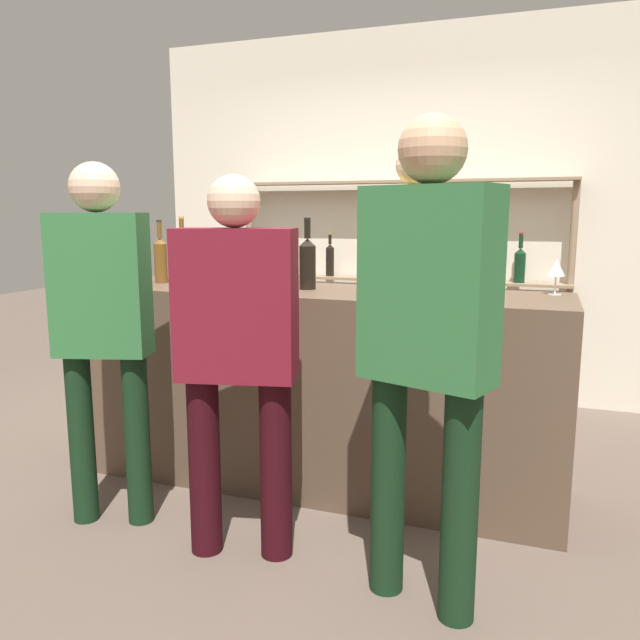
{
  "coord_description": "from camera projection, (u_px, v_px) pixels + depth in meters",
  "views": [
    {
      "loc": [
        1.07,
        -2.97,
        1.42
      ],
      "look_at": [
        0.0,
        0.0,
        0.88
      ],
      "focal_mm": 35.0,
      "sensor_mm": 36.0,
      "label": 1
    }
  ],
  "objects": [
    {
      "name": "bar_counter",
      "position": [
        320.0,
        388.0,
        3.26
      ],
      "size": [
        2.46,
        0.64,
        1.03
      ],
      "primitive_type": "cube",
      "color": "brown",
      "rests_on": "ground_plane"
    },
    {
      "name": "counter_bottle_3",
      "position": [
        161.0,
        259.0,
        3.48
      ],
      "size": [
        0.07,
        0.07,
        0.35
      ],
      "color": "brown",
      "rests_on": "bar_counter"
    },
    {
      "name": "ground_plane",
      "position": [
        320.0,
        481.0,
        3.35
      ],
      "size": [
        16.0,
        16.0,
        0.0
      ],
      "primitive_type": "plane",
      "color": "brown"
    },
    {
      "name": "counter_bottle_2",
      "position": [
        308.0,
        262.0,
        3.19
      ],
      "size": [
        0.09,
        0.09,
        0.36
      ],
      "color": "black",
      "rests_on": "bar_counter"
    },
    {
      "name": "counter_bottle_0",
      "position": [
        183.0,
        257.0,
        3.53
      ],
      "size": [
        0.07,
        0.07,
        0.37
      ],
      "color": "brown",
      "rests_on": "bar_counter"
    },
    {
      "name": "back_wall",
      "position": [
        403.0,
        216.0,
        4.89
      ],
      "size": [
        4.06,
        0.12,
        2.8
      ],
      "primitive_type": "cube",
      "color": "beige",
      "rests_on": "ground_plane"
    },
    {
      "name": "wine_glass",
      "position": [
        556.0,
        268.0,
        2.97
      ],
      "size": [
        0.08,
        0.08,
        0.17
      ],
      "color": "silver",
      "rests_on": "bar_counter"
    },
    {
      "name": "counter_bottle_1",
      "position": [
        373.0,
        268.0,
        2.96
      ],
      "size": [
        0.08,
        0.08,
        0.34
      ],
      "color": "black",
      "rests_on": "bar_counter"
    },
    {
      "name": "back_shelf",
      "position": [
        399.0,
        253.0,
        4.77
      ],
      "size": [
        2.55,
        0.18,
        1.66
      ],
      "color": "#897056",
      "rests_on": "ground_plane"
    },
    {
      "name": "cork_jar",
      "position": [
        416.0,
        277.0,
        3.12
      ],
      "size": [
        0.11,
        0.11,
        0.15
      ],
      "color": "silver",
      "rests_on": "bar_counter"
    },
    {
      "name": "customer_left",
      "position": [
        102.0,
        316.0,
        2.76
      ],
      "size": [
        0.44,
        0.29,
        1.64
      ],
      "rotation": [
        0.0,
        0.0,
        1.86
      ],
      "color": "black",
      "rests_on": "ground_plane"
    },
    {
      "name": "customer_right",
      "position": [
        427.0,
        330.0,
        2.13
      ],
      "size": [
        0.5,
        0.34,
        1.74
      ],
      "rotation": [
        0.0,
        0.0,
        1.24
      ],
      "color": "black",
      "rests_on": "ground_plane"
    },
    {
      "name": "customer_center",
      "position": [
        237.0,
        343.0,
        2.49
      ],
      "size": [
        0.51,
        0.31,
        1.57
      ],
      "rotation": [
        0.0,
        0.0,
        1.8
      ],
      "color": "black",
      "rests_on": "ground_plane"
    },
    {
      "name": "server_behind_counter",
      "position": [
        413.0,
        263.0,
        3.88
      ],
      "size": [
        0.4,
        0.24,
        1.82
      ],
      "rotation": [
        0.0,
        0.0,
        -1.41
      ],
      "color": "brown",
      "rests_on": "ground_plane"
    },
    {
      "name": "ice_bucket",
      "position": [
        248.0,
        271.0,
        3.12
      ],
      "size": [
        0.2,
        0.2,
        0.2
      ],
      "color": "black",
      "rests_on": "bar_counter"
    }
  ]
}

